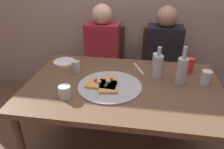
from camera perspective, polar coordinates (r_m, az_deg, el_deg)
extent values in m
cube|color=brown|center=(1.62, 2.96, -3.17)|extent=(1.44, 0.93, 0.04)
cylinder|color=brown|center=(2.30, -12.80, -4.43)|extent=(0.06, 0.06, 0.69)
cylinder|color=brown|center=(2.22, 21.35, -7.09)|extent=(0.06, 0.06, 0.69)
cylinder|color=#ADADB2|center=(1.57, -0.57, -3.10)|extent=(0.47, 0.47, 0.01)
cube|color=tan|center=(1.56, -2.74, -2.66)|extent=(0.23, 0.14, 0.02)
sphere|color=#EAD184|center=(1.56, -3.47, -1.95)|extent=(0.04, 0.04, 0.04)
sphere|color=#2D381E|center=(1.53, -1.50, -2.68)|extent=(0.02, 0.02, 0.02)
sphere|color=#B22D23|center=(1.58, -4.31, -1.55)|extent=(0.03, 0.03, 0.03)
cube|color=tan|center=(1.55, -1.02, -2.81)|extent=(0.17, 0.24, 0.02)
sphere|color=#EAD184|center=(1.56, -1.03, -1.81)|extent=(0.04, 0.04, 0.04)
sphere|color=#2D381E|center=(1.51, -1.77, -3.06)|extent=(0.02, 0.02, 0.02)
sphere|color=#B22D23|center=(1.59, -0.31, -1.34)|extent=(0.03, 0.03, 0.03)
cylinder|color=#B2BCC1|center=(1.69, 12.02, 1.94)|extent=(0.08, 0.08, 0.19)
cylinder|color=#B2BCC1|center=(1.64, 12.46, 5.97)|extent=(0.03, 0.03, 0.07)
cylinder|color=#B2BCC1|center=(1.65, 17.99, 0.83)|extent=(0.07, 0.07, 0.20)
cylinder|color=#B2BCC1|center=(1.59, 18.74, 5.49)|extent=(0.03, 0.03, 0.09)
cylinder|color=silver|center=(1.91, 11.81, 3.82)|extent=(0.08, 0.08, 0.11)
cylinder|color=silver|center=(1.46, -12.39, -4.56)|extent=(0.08, 0.08, 0.09)
cylinder|color=silver|center=(1.73, 23.70, -0.72)|extent=(0.08, 0.08, 0.10)
cylinder|color=#B7C6BC|center=(1.78, -9.56, 2.03)|extent=(0.07, 0.07, 0.10)
cylinder|color=red|center=(1.86, 19.87, 2.29)|extent=(0.07, 0.07, 0.12)
cylinder|color=white|center=(1.99, -12.56, 3.27)|extent=(0.19, 0.19, 0.02)
cube|color=#B7B7BC|center=(1.85, 7.07, 1.59)|extent=(0.10, 0.21, 0.01)
cube|color=#472D1E|center=(2.47, -2.44, 1.49)|extent=(0.44, 0.44, 0.05)
cube|color=#472D1E|center=(2.56, -1.67, 7.97)|extent=(0.44, 0.04, 0.45)
cylinder|color=#472D1E|center=(2.40, 1.26, -5.91)|extent=(0.04, 0.04, 0.42)
cylinder|color=#472D1E|center=(2.47, -7.53, -5.09)|extent=(0.04, 0.04, 0.42)
cylinder|color=#472D1E|center=(2.72, 2.36, -1.51)|extent=(0.04, 0.04, 0.42)
cylinder|color=#472D1E|center=(2.78, -5.43, -0.91)|extent=(0.04, 0.04, 0.42)
cube|color=#472D1E|center=(2.44, 12.75, 0.40)|extent=(0.44, 0.44, 0.05)
cube|color=#472D1E|center=(2.53, 13.09, 6.99)|extent=(0.44, 0.04, 0.45)
cylinder|color=#472D1E|center=(2.42, 16.86, -6.99)|extent=(0.04, 0.04, 0.42)
cylinder|color=#472D1E|center=(2.39, 7.78, -6.42)|extent=(0.04, 0.04, 0.42)
cylinder|color=#472D1E|center=(2.74, 16.03, -2.50)|extent=(0.04, 0.04, 0.42)
cylinder|color=#472D1E|center=(2.71, 8.07, -1.94)|extent=(0.04, 0.04, 0.42)
cube|color=maroon|center=(2.39, -2.47, 7.31)|extent=(0.36, 0.22, 0.52)
sphere|color=beige|center=(2.29, -2.66, 15.66)|extent=(0.21, 0.21, 0.21)
cylinder|color=#3F0E12|center=(2.30, -1.35, -0.61)|extent=(0.12, 0.40, 0.12)
cylinder|color=#3F0E12|center=(2.33, -5.23, -0.31)|extent=(0.12, 0.40, 0.12)
cylinder|color=#3F0E12|center=(2.25, -2.20, -8.05)|extent=(0.11, 0.11, 0.45)
cylinder|color=#3F0E12|center=(2.29, -6.17, -7.64)|extent=(0.11, 0.11, 0.45)
cube|color=black|center=(2.35, 13.39, 6.25)|extent=(0.36, 0.22, 0.52)
sphere|color=#A87A5B|center=(2.25, 14.39, 14.66)|extent=(0.21, 0.21, 0.21)
cylinder|color=black|center=(2.29, 14.93, -1.80)|extent=(0.12, 0.40, 0.12)
cylinder|color=black|center=(2.27, 10.93, -1.52)|extent=(0.12, 0.40, 0.12)
cylinder|color=black|center=(2.24, 14.61, -9.32)|extent=(0.11, 0.11, 0.45)
cylinder|color=black|center=(2.23, 10.48, -9.08)|extent=(0.11, 0.11, 0.45)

